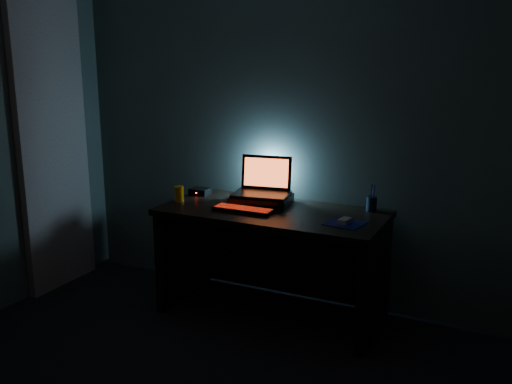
% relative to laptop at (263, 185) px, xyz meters
% --- Properties ---
extents(room, '(3.50, 4.00, 2.50)m').
position_rel_laptop_xyz_m(room, '(0.14, -1.79, 0.38)').
color(room, black).
rests_on(room, ground).
extents(desk, '(1.50, 0.70, 0.75)m').
position_rel_laptop_xyz_m(desk, '(0.14, -0.11, -0.38)').
color(desk, black).
rests_on(desk, ground).
extents(curtain, '(0.06, 0.65, 2.30)m').
position_rel_laptop_xyz_m(curtain, '(-1.57, -0.37, 0.28)').
color(curtain, '#C2B59B').
rests_on(curtain, ground).
extents(riser, '(0.44, 0.36, 0.06)m').
position_rel_laptop_xyz_m(riser, '(0.01, -0.05, -0.09)').
color(riser, black).
rests_on(riser, desk).
extents(laptop, '(0.42, 0.34, 0.26)m').
position_rel_laptop_xyz_m(laptop, '(0.00, 0.00, 0.00)').
color(laptop, black).
rests_on(laptop, riser).
extents(keyboard, '(0.41, 0.13, 0.03)m').
position_rel_laptop_xyz_m(keyboard, '(-0.02, -0.28, -0.11)').
color(keyboard, black).
rests_on(keyboard, desk).
extents(mousepad, '(0.25, 0.23, 0.00)m').
position_rel_laptop_xyz_m(mousepad, '(0.67, -0.26, -0.12)').
color(mousepad, '#0C1455').
rests_on(mousepad, desk).
extents(mouse, '(0.07, 0.10, 0.03)m').
position_rel_laptop_xyz_m(mouse, '(0.67, -0.26, -0.10)').
color(mouse, '#9FA0A5').
rests_on(mouse, mousepad).
extents(pen_cup, '(0.09, 0.09, 0.10)m').
position_rel_laptop_xyz_m(pen_cup, '(0.74, 0.10, -0.07)').
color(pen_cup, black).
rests_on(pen_cup, desk).
extents(juice_glass, '(0.08, 0.08, 0.11)m').
position_rel_laptop_xyz_m(juice_glass, '(-0.54, -0.25, -0.06)').
color(juice_glass, orange).
rests_on(juice_glass, desk).
extents(router, '(0.14, 0.12, 0.05)m').
position_rel_laptop_xyz_m(router, '(-0.52, 0.00, -0.10)').
color(router, black).
rests_on(router, desk).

